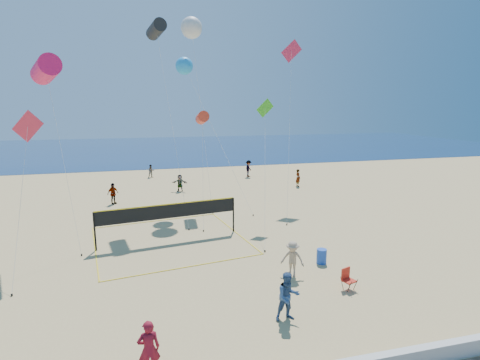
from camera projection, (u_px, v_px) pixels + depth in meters
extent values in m
plane|color=tan|center=(238.00, 334.00, 13.51)|extent=(120.00, 120.00, 0.00)
cube|color=navy|center=(160.00, 148.00, 72.40)|extent=(140.00, 50.00, 0.03)
imported|color=maroon|center=(149.00, 349.00, 11.23)|extent=(0.72, 0.52, 1.86)
imported|color=#304E7A|center=(288.00, 297.00, 14.25)|extent=(0.94, 0.73, 1.93)
imported|color=tan|center=(292.00, 259.00, 17.97)|extent=(1.31, 1.16, 1.75)
imported|color=gray|center=(113.00, 194.00, 31.22)|extent=(1.07, 1.01, 1.78)
imported|color=gray|center=(180.00, 183.00, 35.85)|extent=(1.58, 0.96, 1.63)
imported|color=gray|center=(298.00, 178.00, 38.06)|extent=(0.50, 0.69, 1.77)
imported|color=gray|center=(151.00, 171.00, 42.78)|extent=(0.80, 0.66, 1.49)
imported|color=gray|center=(249.00, 169.00, 43.19)|extent=(1.29, 1.42, 1.91)
cube|color=red|center=(349.00, 281.00, 16.68)|extent=(0.66, 0.63, 0.06)
cube|color=red|center=(346.00, 273.00, 16.79)|extent=(0.51, 0.23, 0.53)
cylinder|color=black|center=(349.00, 288.00, 16.44)|extent=(0.11, 0.26, 0.68)
cylinder|color=black|center=(342.00, 284.00, 16.75)|extent=(0.11, 0.26, 0.68)
cylinder|color=black|center=(355.00, 285.00, 16.68)|extent=(0.11, 0.26, 0.68)
cylinder|color=black|center=(348.00, 282.00, 16.99)|extent=(0.11, 0.26, 0.68)
cylinder|color=#1B46B1|center=(322.00, 256.00, 19.52)|extent=(0.59, 0.59, 0.77)
cylinder|color=black|center=(95.00, 232.00, 21.08)|extent=(0.10, 0.10, 2.25)
cylinder|color=black|center=(233.00, 215.00, 24.34)|extent=(0.10, 0.10, 2.25)
cube|color=black|center=(169.00, 211.00, 22.57)|extent=(8.36, 1.30, 0.85)
cube|color=yellow|center=(168.00, 204.00, 22.48)|extent=(8.36, 1.31, 0.06)
cube|color=yellow|center=(188.00, 267.00, 19.12)|extent=(8.56, 1.36, 0.02)
cube|color=yellow|center=(157.00, 221.00, 26.74)|extent=(8.56, 1.36, 0.02)
cylinder|color=#D81556|center=(46.00, 70.00, 20.54)|extent=(2.18, 3.07, 1.55)
cylinder|color=silver|center=(64.00, 162.00, 20.54)|extent=(1.43, 2.43, 10.00)
cylinder|color=black|center=(82.00, 255.00, 20.55)|extent=(0.08, 0.08, 0.10)
cylinder|color=black|center=(156.00, 29.00, 26.91)|extent=(1.47, 2.47, 1.26)
cylinder|color=silver|center=(172.00, 125.00, 25.85)|extent=(1.38, 5.38, 13.46)
cylinder|color=black|center=(189.00, 229.00, 24.79)|extent=(0.08, 0.08, 0.10)
cylinder|color=red|center=(202.00, 118.00, 28.78)|extent=(0.91, 2.06, 1.11)
cylinder|color=silver|center=(203.00, 170.00, 26.64)|extent=(0.96, 5.74, 7.15)
cylinder|color=black|center=(203.00, 231.00, 24.51)|extent=(0.08, 0.08, 0.10)
cube|color=#E12A42|center=(28.00, 126.00, 19.94)|extent=(1.71, 0.49, 1.75)
cylinder|color=silver|center=(21.00, 202.00, 18.07)|extent=(0.11, 5.42, 6.98)
cylinder|color=black|center=(12.00, 295.00, 16.20)|extent=(0.08, 0.08, 0.10)
cube|color=green|center=(265.00, 108.00, 26.20)|extent=(1.34, 0.26, 1.34)
cylinder|color=silver|center=(265.00, 172.00, 23.64)|extent=(2.05, 6.51, 7.90)
cylinder|color=black|center=(265.00, 251.00, 21.08)|extent=(0.08, 0.08, 0.10)
cube|color=#C72549|center=(292.00, 51.00, 31.73)|extent=(1.94, 0.27, 1.91)
cylinder|color=silver|center=(289.00, 129.00, 28.78)|extent=(3.25, 8.01, 12.61)
cylinder|color=black|center=(287.00, 224.00, 25.82)|extent=(0.08, 0.08, 0.10)
sphere|color=silver|center=(191.00, 28.00, 29.66)|extent=(2.12, 2.12, 1.68)
cylinder|color=silver|center=(202.00, 119.00, 29.16)|extent=(0.76, 4.18, 14.12)
cylinder|color=black|center=(213.00, 213.00, 28.66)|extent=(0.08, 0.08, 0.10)
sphere|color=#1D90E5|center=(184.00, 66.00, 30.15)|extent=(1.58, 1.58, 1.40)
cylinder|color=silver|center=(217.00, 138.00, 29.08)|extent=(4.24, 5.68, 11.21)
cylinder|color=black|center=(253.00, 215.00, 28.00)|extent=(0.08, 0.08, 0.10)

